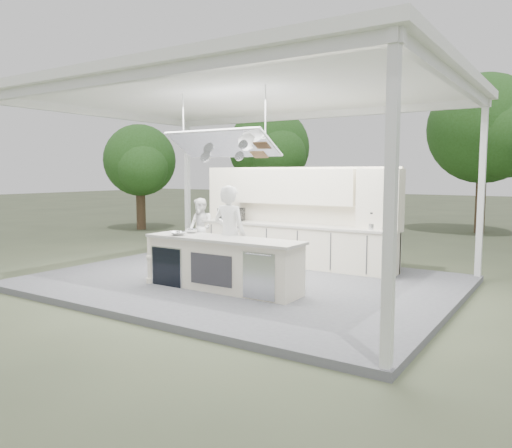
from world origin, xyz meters
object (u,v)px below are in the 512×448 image
Objects in this scene: demo_island at (222,264)px; back_counter at (289,244)px; head_chef at (230,235)px; sous_chef at (201,228)px.

demo_island and back_counter have the same top height.
back_counter is at bearing -90.00° from head_chef.
sous_chef reaches higher than back_counter.
demo_island is 1.65× the size of head_chef.
back_counter is (-0.18, 2.81, 0.00)m from demo_island.
back_counter is 2.36m from sous_chef.
head_chef is at bearing -88.94° from back_counter.
sous_chef is (-2.37, 2.03, -0.19)m from head_chef.
head_chef is at bearing 107.13° from demo_island.
demo_island is at bearing -86.37° from back_counter.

